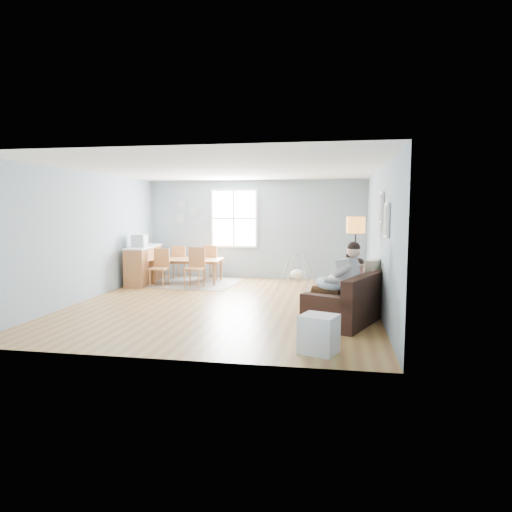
% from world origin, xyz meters
% --- Properties ---
extents(room, '(8.40, 9.40, 3.90)m').
position_xyz_m(room, '(0.00, 0.00, 2.42)').
color(room, '#946134').
extents(window, '(1.32, 0.08, 1.62)m').
position_xyz_m(window, '(-0.60, 3.46, 1.65)').
color(window, white).
rests_on(window, room).
extents(pictures, '(0.05, 1.34, 0.74)m').
position_xyz_m(pictures, '(2.97, -1.05, 1.85)').
color(pictures, white).
rests_on(pictures, room).
extents(wall_plates, '(0.67, 0.02, 0.66)m').
position_xyz_m(wall_plates, '(-2.00, 3.47, 1.83)').
color(wall_plates, '#8EA5AB').
rests_on(wall_plates, room).
extents(sofa, '(1.63, 2.25, 0.84)m').
position_xyz_m(sofa, '(2.51, -0.95, 0.30)').
color(sofa, black).
rests_on(sofa, room).
extents(green_throw, '(1.17, 1.09, 0.04)m').
position_xyz_m(green_throw, '(2.70, -0.29, 0.53)').
color(green_throw, '#125216').
rests_on(green_throw, sofa).
extents(beige_pillow, '(0.36, 0.51, 0.50)m').
position_xyz_m(beige_pillow, '(2.88, -0.54, 0.76)').
color(beige_pillow, tan).
rests_on(beige_pillow, sofa).
extents(father, '(1.06, 0.67, 1.39)m').
position_xyz_m(father, '(2.27, -1.18, 0.74)').
color(father, '#9A9A9C').
rests_on(father, sofa).
extents(nursing_pillow, '(0.69, 0.68, 0.22)m').
position_xyz_m(nursing_pillow, '(2.13, -1.11, 0.65)').
color(nursing_pillow, silver).
rests_on(nursing_pillow, father).
extents(infant, '(0.13, 0.36, 0.13)m').
position_xyz_m(infant, '(2.13, -1.08, 0.73)').
color(infant, white).
rests_on(infant, nursing_pillow).
extents(toddler, '(0.58, 0.46, 0.86)m').
position_xyz_m(toddler, '(2.51, -0.74, 0.72)').
color(toddler, silver).
rests_on(toddler, sofa).
extents(floor_lamp, '(0.36, 0.36, 1.77)m').
position_xyz_m(floor_lamp, '(2.56, 0.06, 1.47)').
color(floor_lamp, black).
rests_on(floor_lamp, room).
extents(storage_cube, '(0.58, 0.55, 0.52)m').
position_xyz_m(storage_cube, '(1.98, -2.89, 0.26)').
color(storage_cube, silver).
rests_on(storage_cube, room).
extents(rug, '(2.66, 2.09, 0.01)m').
position_xyz_m(rug, '(-1.60, 2.35, 0.01)').
color(rug, gray).
rests_on(rug, room).
extents(dining_table, '(1.80, 1.05, 0.62)m').
position_xyz_m(dining_table, '(-1.60, 2.35, 0.31)').
color(dining_table, '#946230').
rests_on(dining_table, rug).
extents(chair_sw, '(0.43, 0.43, 0.93)m').
position_xyz_m(chair_sw, '(-2.10, 1.75, 0.53)').
color(chair_sw, '#A07237').
rests_on(chair_sw, rug).
extents(chair_se, '(0.47, 0.47, 0.99)m').
position_xyz_m(chair_se, '(-1.18, 1.70, 0.57)').
color(chair_se, '#A07237').
rests_on(chair_se, rug).
extents(chair_nw, '(0.44, 0.44, 0.91)m').
position_xyz_m(chair_nw, '(-2.02, 3.01, 0.52)').
color(chair_nw, '#A07237').
rests_on(chair_nw, rug).
extents(chair_ne, '(0.49, 0.49, 0.95)m').
position_xyz_m(chair_ne, '(-1.11, 2.95, 0.54)').
color(chair_ne, '#A07237').
rests_on(chair_ne, rug).
extents(counter, '(0.68, 1.77, 0.97)m').
position_xyz_m(counter, '(-2.70, 2.11, 0.49)').
color(counter, '#946230').
rests_on(counter, room).
extents(monitor, '(0.34, 0.32, 0.31)m').
position_xyz_m(monitor, '(-2.65, 1.79, 1.12)').
color(monitor, '#A9A9AD').
rests_on(monitor, counter).
extents(baby_swing, '(0.98, 0.99, 0.84)m').
position_xyz_m(baby_swing, '(1.29, 1.98, 0.38)').
color(baby_swing, '#A9A9AD').
rests_on(baby_swing, room).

